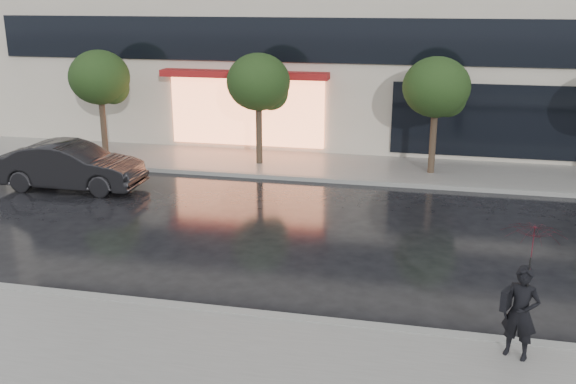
# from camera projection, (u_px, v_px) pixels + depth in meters

# --- Properties ---
(ground) EXTENTS (120.00, 120.00, 0.00)m
(ground) POSITION_uv_depth(u_px,v_px,m) (275.00, 297.00, 13.03)
(ground) COLOR black
(ground) RESTS_ON ground
(sidewalk_far) EXTENTS (60.00, 3.50, 0.12)m
(sidewalk_far) POSITION_uv_depth(u_px,v_px,m) (344.00, 167.00, 22.57)
(sidewalk_far) COLOR slate
(sidewalk_far) RESTS_ON ground
(curb_near) EXTENTS (60.00, 0.25, 0.14)m
(curb_near) POSITION_uv_depth(u_px,v_px,m) (263.00, 317.00, 12.07)
(curb_near) COLOR gray
(curb_near) RESTS_ON ground
(curb_far) EXTENTS (60.00, 0.25, 0.14)m
(curb_far) POSITION_uv_depth(u_px,v_px,m) (336.00, 180.00, 20.94)
(curb_far) COLOR gray
(curb_far) RESTS_ON ground
(tree_far_west) EXTENTS (2.20, 2.20, 3.99)m
(tree_far_west) POSITION_uv_depth(u_px,v_px,m) (101.00, 79.00, 23.38)
(tree_far_west) COLOR #33261C
(tree_far_west) RESTS_ON ground
(tree_mid_west) EXTENTS (2.20, 2.20, 3.99)m
(tree_mid_west) POSITION_uv_depth(u_px,v_px,m) (260.00, 84.00, 22.13)
(tree_mid_west) COLOR #33261C
(tree_mid_west) RESTS_ON ground
(tree_mid_east) EXTENTS (2.20, 2.20, 3.99)m
(tree_mid_east) POSITION_uv_depth(u_px,v_px,m) (438.00, 89.00, 20.89)
(tree_mid_east) COLOR #33261C
(tree_mid_east) RESTS_ON ground
(parked_car) EXTENTS (4.54, 1.67, 1.48)m
(parked_car) POSITION_uv_depth(u_px,v_px,m) (71.00, 166.00, 20.07)
(parked_car) COLOR black
(parked_car) RESTS_ON ground
(pedestrian_with_umbrella) EXTENTS (1.31, 1.32, 2.34)m
(pedestrian_with_umbrella) POSITION_uv_depth(u_px,v_px,m) (528.00, 270.00, 10.18)
(pedestrian_with_umbrella) COLOR black
(pedestrian_with_umbrella) RESTS_ON sidewalk_near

